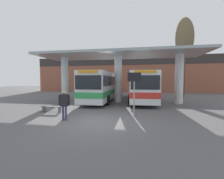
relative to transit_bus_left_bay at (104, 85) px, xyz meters
name	(u,v)px	position (x,y,z in m)	size (l,w,h in m)	color
ground_plane	(98,122)	(1.87, -9.32, -1.81)	(100.00, 100.00, 0.00)	#565456
townhouse_backdrop	(128,71)	(1.87, 13.46, 2.44)	(40.00, 0.58, 7.29)	brown
station_canopy	(118,62)	(1.87, -1.07, 2.58)	(17.67, 5.54, 5.32)	silver
transit_bus_left_bay	(104,85)	(0.00, 0.00, 0.00)	(2.76, 11.40, 3.25)	silver
transit_bus_center_bay	(141,85)	(4.38, 0.50, 0.00)	(3.16, 11.32, 3.23)	silver
waiting_bench_near_pillar	(52,108)	(-2.24, -7.39, -1.47)	(1.61, 0.44, 0.46)	slate
info_sign_platform	(134,85)	(3.85, -7.32, 0.27)	(0.90, 0.09, 2.91)	gray
pedestrian_waiting	(64,102)	(-0.17, -9.32, -0.73)	(0.65, 0.38, 1.77)	#333856
poplar_tree_behind_left	(184,39)	(10.18, 4.82, 6.30)	(2.42, 2.42, 10.92)	#473A2B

